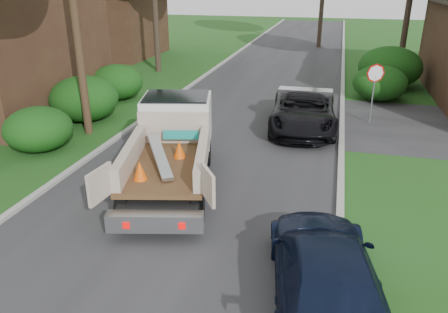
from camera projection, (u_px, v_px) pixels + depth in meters
ground at (178, 212)px, 11.36m from camera, size 120.00×120.00×0.00m
road at (251, 108)px, 20.31m from camera, size 8.00×90.00×0.02m
curb_left at (169, 101)px, 21.23m from camera, size 0.20×90.00×0.12m
curb_right at (342, 113)px, 19.34m from camera, size 0.20×90.00×0.12m
stop_sign at (375, 81)px, 17.54m from camera, size 0.71×0.32×2.48m
house_left_far at (108, 14)px, 32.99m from camera, size 7.56×7.56×6.00m
hedge_left_a at (38, 129)px, 15.17m from camera, size 2.34×2.34×1.53m
hedge_left_b at (84, 98)px, 18.31m from camera, size 2.86×2.86×1.87m
hedge_left_c at (117, 82)px, 21.54m from camera, size 2.60×2.60×1.70m
hedge_right_a at (380, 83)px, 21.34m from camera, size 2.60×2.60×1.70m
hedge_right_b at (390, 67)px, 23.77m from camera, size 3.38×3.38×2.21m
flatbed_truck at (173, 138)px, 13.01m from camera, size 3.75×6.28×2.23m
black_pickup at (303, 110)px, 17.33m from camera, size 2.83×5.53×1.49m
navy_suv at (325, 271)px, 7.98m from camera, size 2.69×4.99×1.37m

